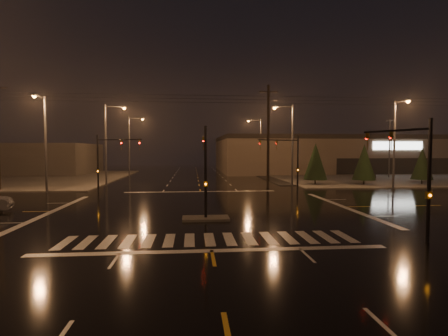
# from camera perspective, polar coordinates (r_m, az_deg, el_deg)

# --- Properties ---
(ground) EXTENTS (140.00, 140.00, 0.00)m
(ground) POSITION_cam_1_polar(r_m,az_deg,el_deg) (26.65, -3.33, -6.70)
(ground) COLOR black
(ground) RESTS_ON ground
(sidewalk_ne) EXTENTS (36.00, 36.00, 0.12)m
(sidewalk_ne) POSITION_cam_1_polar(r_m,az_deg,el_deg) (64.30, 23.50, -1.20)
(sidewalk_ne) COLOR #474540
(sidewalk_ne) RESTS_ON ground
(sidewalk_nw) EXTENTS (36.00, 36.00, 0.12)m
(sidewalk_nw) POSITION_cam_1_polar(r_m,az_deg,el_deg) (63.52, -32.50, -1.47)
(sidewalk_nw) COLOR #474540
(sidewalk_nw) RESTS_ON ground
(median_island) EXTENTS (3.00, 1.60, 0.15)m
(median_island) POSITION_cam_1_polar(r_m,az_deg,el_deg) (22.70, -3.00, -8.21)
(median_island) COLOR #474540
(median_island) RESTS_ON ground
(crosswalk) EXTENTS (15.00, 2.60, 0.01)m
(crosswalk) POSITION_cam_1_polar(r_m,az_deg,el_deg) (17.84, -2.38, -11.55)
(crosswalk) COLOR beige
(crosswalk) RESTS_ON ground
(stop_bar_near) EXTENTS (16.00, 0.50, 0.01)m
(stop_bar_near) POSITION_cam_1_polar(r_m,az_deg,el_deg) (15.92, -2.01, -13.35)
(stop_bar_near) COLOR beige
(stop_bar_near) RESTS_ON ground
(stop_bar_far) EXTENTS (16.00, 0.50, 0.01)m
(stop_bar_far) POSITION_cam_1_polar(r_m,az_deg,el_deg) (37.53, -3.87, -3.87)
(stop_bar_far) COLOR beige
(stop_bar_far) RESTS_ON ground
(parking_lot) EXTENTS (50.00, 24.00, 0.08)m
(parking_lot) POSITION_cam_1_polar(r_m,az_deg,el_deg) (65.17, 28.21, -1.27)
(parking_lot) COLOR black
(parking_lot) RESTS_ON ground
(retail_building) EXTENTS (60.20, 28.30, 7.20)m
(retail_building) POSITION_cam_1_polar(r_m,az_deg,el_deg) (80.64, 21.23, 2.34)
(retail_building) COLOR brown
(retail_building) RESTS_ON ground
(commercial_block) EXTENTS (30.00, 18.00, 5.60)m
(commercial_block) POSITION_cam_1_polar(r_m,az_deg,el_deg) (76.34, -31.77, 1.28)
(commercial_block) COLOR #393532
(commercial_block) RESTS_ON ground
(signal_mast_median) EXTENTS (0.25, 4.59, 6.00)m
(signal_mast_median) POSITION_cam_1_polar(r_m,az_deg,el_deg) (23.21, -3.11, 1.18)
(signal_mast_median) COLOR black
(signal_mast_median) RESTS_ON ground
(signal_mast_ne) EXTENTS (4.84, 1.86, 6.00)m
(signal_mast_ne) POSITION_cam_1_polar(r_m,az_deg,el_deg) (37.83, 10.68, 1.90)
(signal_mast_ne) COLOR black
(signal_mast_ne) RESTS_ON ground
(signal_mast_nw) EXTENTS (4.84, 1.86, 6.00)m
(signal_mast_nw) POSITION_cam_1_polar(r_m,az_deg,el_deg) (37.41, -18.57, 1.78)
(signal_mast_nw) COLOR black
(signal_mast_nw) RESTS_ON ground
(signal_mast_se) EXTENTS (1.55, 3.87, 6.00)m
(signal_mast_se) POSITION_cam_1_polar(r_m,az_deg,el_deg) (19.88, 28.64, 0.39)
(signal_mast_se) COLOR black
(signal_mast_se) RESTS_ON ground
(streetlight_1) EXTENTS (2.77, 0.32, 10.00)m
(streetlight_1) POSITION_cam_1_polar(r_m,az_deg,el_deg) (45.46, -18.39, 4.51)
(streetlight_1) COLOR #38383A
(streetlight_1) RESTS_ON ground
(streetlight_2) EXTENTS (2.77, 0.32, 10.00)m
(streetlight_2) POSITION_cam_1_polar(r_m,az_deg,el_deg) (61.15, -14.96, 4.13)
(streetlight_2) COLOR #38383A
(streetlight_2) RESTS_ON ground
(streetlight_3) EXTENTS (2.77, 0.32, 10.00)m
(streetlight_3) POSITION_cam_1_polar(r_m,az_deg,el_deg) (43.95, 10.74, 4.66)
(streetlight_3) COLOR #38383A
(streetlight_3) RESTS_ON ground
(streetlight_4) EXTENTS (2.77, 0.32, 10.00)m
(streetlight_4) POSITION_cam_1_polar(r_m,az_deg,el_deg) (63.41, 5.77, 4.17)
(streetlight_4) COLOR #38383A
(streetlight_4) RESTS_ON ground
(streetlight_5) EXTENTS (0.32, 2.77, 10.00)m
(streetlight_5) POSITION_cam_1_polar(r_m,az_deg,el_deg) (40.41, -27.31, 4.53)
(streetlight_5) COLOR #38383A
(streetlight_5) RESTS_ON ground
(streetlight_6) EXTENTS (0.32, 2.77, 10.00)m
(streetlight_6) POSITION_cam_1_polar(r_m,az_deg,el_deg) (43.87, 26.28, 4.41)
(streetlight_6) COLOR #38383A
(streetlight_6) RESTS_ON ground
(utility_pole_1) EXTENTS (2.20, 0.32, 12.00)m
(utility_pole_1) POSITION_cam_1_polar(r_m,az_deg,el_deg) (41.24, 7.23, 5.26)
(utility_pole_1) COLOR black
(utility_pole_1) RESTS_ON ground
(conifer_0) EXTENTS (2.97, 2.97, 5.33)m
(conifer_0) POSITION_cam_1_polar(r_m,az_deg,el_deg) (45.85, 14.71, 1.06)
(conifer_0) COLOR black
(conifer_0) RESTS_ON ground
(conifer_1) EXTENTS (2.86, 2.86, 5.17)m
(conifer_1) POSITION_cam_1_polar(r_m,az_deg,el_deg) (47.35, 21.91, 0.91)
(conifer_1) COLOR black
(conifer_1) RESTS_ON ground
(conifer_2) EXTENTS (2.63, 2.63, 4.81)m
(conifer_2) POSITION_cam_1_polar(r_m,az_deg,el_deg) (51.22, 29.63, 0.66)
(conifer_2) COLOR black
(conifer_2) RESTS_ON ground
(car_parked) EXTENTS (1.85, 4.56, 1.55)m
(car_parked) POSITION_cam_1_polar(r_m,az_deg,el_deg) (59.39, 21.97, -0.80)
(car_parked) COLOR black
(car_parked) RESTS_ON ground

